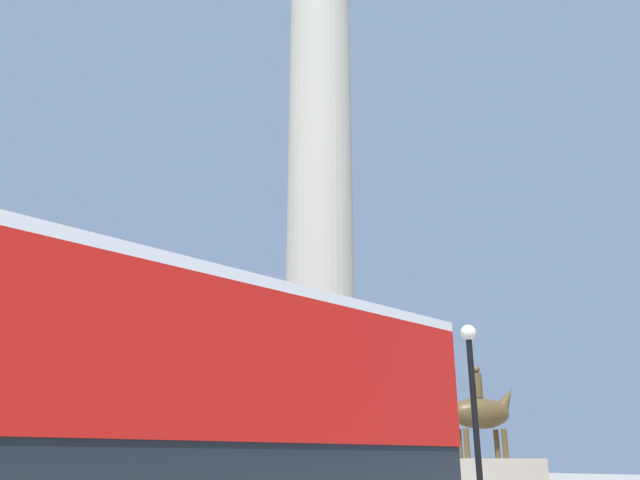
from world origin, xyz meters
TOP-DOWN VIEW (x-y plane):
  - monument_column at (0.00, 0.00)m, footprint 4.71×4.71m
  - bus_b at (-8.62, -6.15)m, footprint 10.24×3.39m
  - street_lamp at (1.95, -3.17)m, footprint 0.37×0.37m

SIDE VIEW (x-z plane):
  - bus_b at x=-8.62m, z-range 0.23..4.47m
  - street_lamp at x=1.95m, z-range 0.09..5.62m
  - monument_column at x=0.00m, z-range -3.05..22.56m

